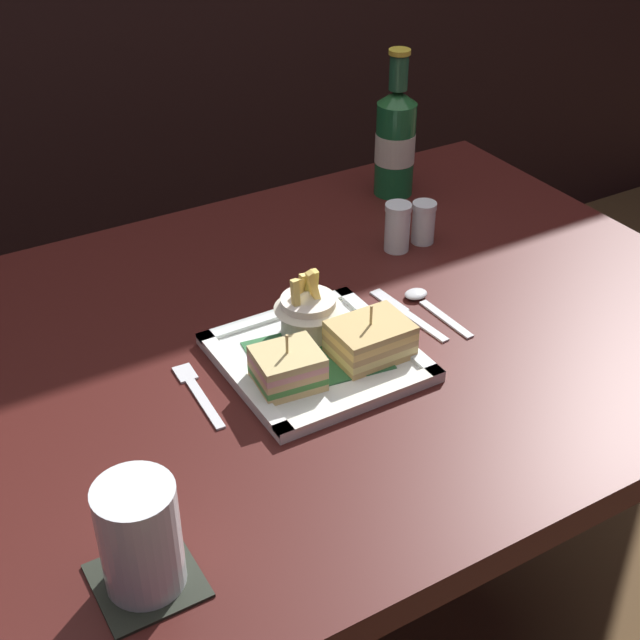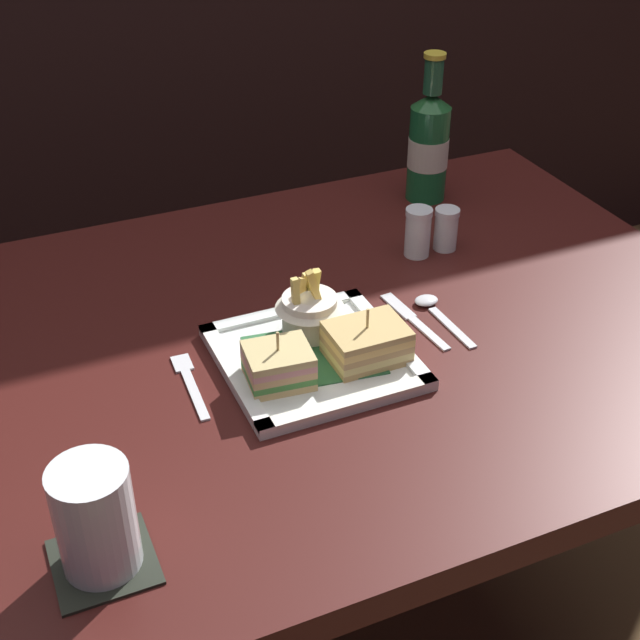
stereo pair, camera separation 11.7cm
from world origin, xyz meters
The scene contains 13 objects.
dining_table centered at (0.00, 0.00, 0.60)m, with size 1.18×0.87×0.75m.
square_plate centered at (-0.05, -0.06, 0.76)m, with size 0.24×0.24×0.02m.
sandwich_half_left centered at (-0.11, -0.10, 0.78)m, with size 0.09×0.08×0.07m.
sandwich_half_right centered at (0.01, -0.10, 0.78)m, with size 0.10×0.08×0.08m.
fries_cup centered at (-0.03, -0.01, 0.80)m, with size 0.09×0.09×0.11m.
beer_bottle centered at (0.33, 0.31, 0.85)m, with size 0.07×0.07×0.26m.
drink_coaster centered at (-0.37, -0.29, 0.75)m, with size 0.10×0.10×0.00m, color black.
water_glass centered at (-0.37, -0.29, 0.81)m, with size 0.08×0.08×0.12m.
fork centered at (-0.21, -0.04, 0.75)m, with size 0.03×0.14×0.00m.
knife centered at (0.12, -0.03, 0.75)m, with size 0.03×0.16×0.00m.
spoon centered at (0.16, -0.02, 0.76)m, with size 0.03×0.14×0.01m.
salt_shaker centered at (0.22, 0.13, 0.79)m, with size 0.04×0.04×0.08m.
pepper_shaker centered at (0.27, 0.13, 0.78)m, with size 0.04×0.04×0.07m.
Camera 2 is at (-0.41, -0.92, 1.44)m, focal length 49.61 mm.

